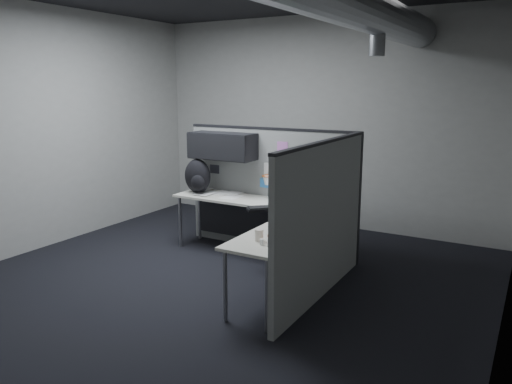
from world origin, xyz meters
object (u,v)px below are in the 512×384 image
Objects in this scene: monitor at (313,188)px; backpack at (198,177)px; desk at (264,217)px; keyboard at (268,208)px; phone at (282,229)px.

backpack is (-1.65, -0.07, -0.00)m from monitor.
desk is 0.20m from keyboard.
backpack is (-1.83, 1.10, 0.19)m from phone.
monitor is (0.49, 0.32, 0.34)m from desk.
phone is at bearing -48.34° from backpack.
backpack is (-1.26, 0.34, 0.21)m from keyboard.
desk is 0.68m from monitor.
monitor is at bearing 48.78° from keyboard.
desk is 8.78× the size of phone.
backpack reaches higher than monitor.
monitor is 0.60m from keyboard.
backpack is (-1.16, 0.25, 0.34)m from desk.
desk is at bearing -136.47° from monitor.
keyboard is at bearing 121.59° from phone.
phone is 2.14m from backpack.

